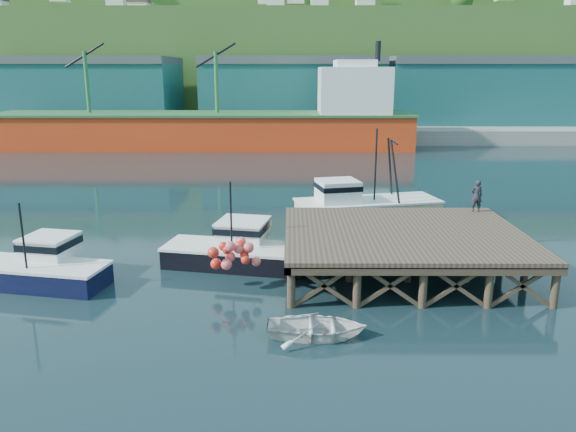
{
  "coord_description": "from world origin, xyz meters",
  "views": [
    {
      "loc": [
        -0.22,
        -27.39,
        9.98
      ],
      "look_at": [
        -0.37,
        2.0,
        2.38
      ],
      "focal_mm": 35.0,
      "sensor_mm": 36.0,
      "label": 1
    }
  ],
  "objects_px": {
    "boat_navy": "(40,267)",
    "trawler": "(364,204)",
    "dockworker": "(477,196)",
    "boat_black": "(238,249)",
    "dinghy": "(317,327)"
  },
  "relations": [
    {
      "from": "dinghy",
      "to": "boat_navy",
      "type": "bearing_deg",
      "value": 68.63
    },
    {
      "from": "boat_black",
      "to": "trawler",
      "type": "relative_size",
      "value": 0.79
    },
    {
      "from": "boat_navy",
      "to": "dinghy",
      "type": "distance_m",
      "value": 14.23
    },
    {
      "from": "boat_black",
      "to": "dockworker",
      "type": "relative_size",
      "value": 4.34
    },
    {
      "from": "boat_navy",
      "to": "dockworker",
      "type": "distance_m",
      "value": 23.64
    },
    {
      "from": "trawler",
      "to": "dockworker",
      "type": "xyz_separation_m",
      "value": [
        5.73,
        -5.15,
        1.73
      ]
    },
    {
      "from": "trawler",
      "to": "dockworker",
      "type": "relative_size",
      "value": 5.48
    },
    {
      "from": "trawler",
      "to": "dinghy",
      "type": "relative_size",
      "value": 2.62
    },
    {
      "from": "trawler",
      "to": "dinghy",
      "type": "bearing_deg",
      "value": -116.4
    },
    {
      "from": "dinghy",
      "to": "dockworker",
      "type": "relative_size",
      "value": 2.09
    },
    {
      "from": "boat_navy",
      "to": "trawler",
      "type": "relative_size",
      "value": 0.71
    },
    {
      "from": "boat_black",
      "to": "dinghy",
      "type": "bearing_deg",
      "value": -54.4
    },
    {
      "from": "boat_black",
      "to": "dockworker",
      "type": "distance_m",
      "value": 14.01
    },
    {
      "from": "boat_navy",
      "to": "trawler",
      "type": "height_order",
      "value": "trawler"
    },
    {
      "from": "trawler",
      "to": "dockworker",
      "type": "bearing_deg",
      "value": -55.14
    }
  ]
}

